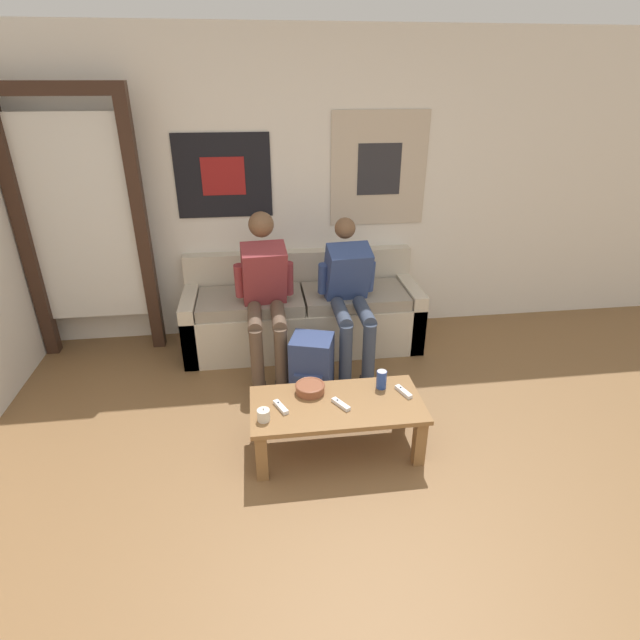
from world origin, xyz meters
name	(u,v)px	position (x,y,z in m)	size (l,w,h in m)	color
ground_plane	(385,583)	(0.00, 0.00, 0.00)	(18.00, 18.00, 0.00)	brown
wall_back	(313,192)	(0.00, 2.79, 1.28)	(10.00, 0.07, 2.55)	white
door_frame	(80,214)	(-1.88, 2.58, 1.20)	(1.00, 0.10, 2.15)	#382319
couch	(303,314)	(-0.14, 2.44, 0.29)	(2.02, 0.71, 0.78)	beige
coffee_table	(337,412)	(-0.08, 0.98, 0.29)	(1.07, 0.51, 0.35)	olive
person_seated_adult	(265,290)	(-0.47, 2.09, 0.68)	(0.47, 0.89, 1.24)	brown
person_seated_teen	(349,291)	(0.20, 2.08, 0.64)	(0.47, 0.91, 1.16)	#384256
backpack	(312,367)	(-0.16, 1.64, 0.22)	(0.37, 0.37, 0.46)	navy
ceramic_bowl	(310,388)	(-0.23, 1.12, 0.39)	(0.19, 0.19, 0.06)	brown
pillar_candle	(264,415)	(-0.53, 0.87, 0.39)	(0.08, 0.08, 0.08)	silver
drink_can_blue	(381,379)	(0.23, 1.11, 0.42)	(0.07, 0.07, 0.12)	#28479E
game_controller_near_left	(281,407)	(-0.43, 0.97, 0.37)	(0.09, 0.15, 0.03)	white
game_controller_near_right	(341,404)	(-0.06, 0.95, 0.37)	(0.10, 0.14, 0.03)	white
game_controller_far_center	(404,392)	(0.36, 1.03, 0.37)	(0.08, 0.15, 0.03)	white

